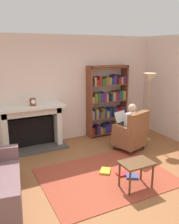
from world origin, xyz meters
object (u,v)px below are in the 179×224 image
at_px(bookshelf, 107,102).
at_px(armchair_reading, 132,134).
at_px(side_table, 136,166).
at_px(mantel_clock, 33,102).
at_px(seated_reader, 128,124).
at_px(fireplace, 32,125).
at_px(floor_lamp, 149,84).

bearing_deg(bookshelf, armchair_reading, -92.73).
bearing_deg(side_table, mantel_clock, 115.20).
distance_m(bookshelf, side_table, 2.79).
bearing_deg(seated_reader, mantel_clock, -44.16).
bearing_deg(fireplace, seated_reader, -28.30).
bearing_deg(armchair_reading, fireplace, -47.94).
relative_size(bookshelf, seated_reader, 1.69).
bearing_deg(floor_lamp, side_table, -133.58).
xyz_separation_m(armchair_reading, floor_lamp, (0.76, 0.39, 1.08)).
xyz_separation_m(seated_reader, side_table, (-0.84, -1.45, -0.22)).
distance_m(fireplace, mantel_clock, 0.60).
height_order(mantel_clock, armchair_reading, mantel_clock).
relative_size(fireplace, side_table, 2.82).
bearing_deg(side_table, seated_reader, 59.83).
distance_m(armchair_reading, side_table, 1.60).
height_order(side_table, floor_lamp, floor_lamp).
relative_size(mantel_clock, seated_reader, 0.15).
xyz_separation_m(fireplace, seated_reader, (2.03, -1.09, 0.05)).
relative_size(armchair_reading, side_table, 1.73).
distance_m(fireplace, armchair_reading, 2.40).
bearing_deg(mantel_clock, floor_lamp, -14.41).
bearing_deg(fireplace, floor_lamp, -16.15).
xyz_separation_m(fireplace, bookshelf, (2.13, 0.03, 0.36)).
relative_size(mantel_clock, bookshelf, 0.09).
xyz_separation_m(fireplace, armchair_reading, (2.07, -1.21, -0.15)).
bearing_deg(fireplace, side_table, -64.92).
relative_size(armchair_reading, floor_lamp, 0.55).
relative_size(seated_reader, side_table, 2.04).
height_order(mantel_clock, side_table, mantel_clock).
xyz_separation_m(seated_reader, floor_lamp, (0.80, 0.27, 0.88)).
relative_size(mantel_clock, floor_lamp, 0.10).
xyz_separation_m(mantel_clock, floor_lamp, (2.79, -0.72, 0.34)).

